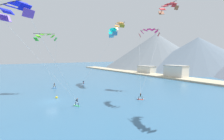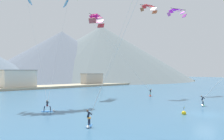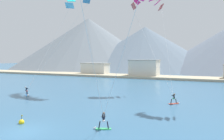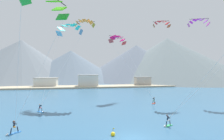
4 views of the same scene
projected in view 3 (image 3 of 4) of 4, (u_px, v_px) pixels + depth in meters
The scene contains 11 objects.
ground_plane at pixel (24, 131), 19.92m from camera, with size 400.00×400.00×0.00m, color #336084.
kitesurfer_near_lead at pixel (101, 124), 20.51m from camera, with size 1.76×1.05×1.66m.
kitesurfer_mid_center at pixel (175, 101), 31.67m from camera, with size 1.58×1.43×1.66m.
kitesurfer_far_left at pixel (27, 93), 38.60m from camera, with size 1.67×1.29×1.62m.
parafoil_kite_mid_center at pixel (147, 2), 42.86m from camera, with size 9.80×12.66×17.30m.
race_marker_buoy at pixel (22, 122), 22.25m from camera, with size 0.56×0.56×1.02m.
shoreline_strip at pixel (158, 77), 71.05m from camera, with size 180.00×10.00×0.70m, color tan.
shore_building_harbour_front at pixel (144, 68), 74.06m from camera, with size 9.83×6.37×5.98m.
shore_building_promenade_mid at pixel (95, 69), 83.89m from camera, with size 10.37×5.59×4.64m.
mountain_peak_central_summit at pixel (88, 43), 135.82m from camera, with size 92.23×92.23×30.88m.
mountain_peak_east_shoulder at pixel (145, 48), 123.59m from camera, with size 80.07×80.07×24.01m.
Camera 3 is at (15.32, -14.57, 6.75)m, focal length 35.00 mm.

